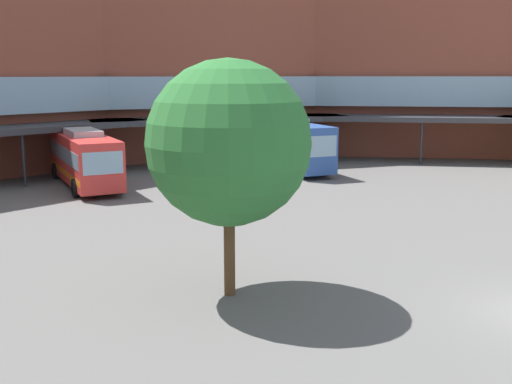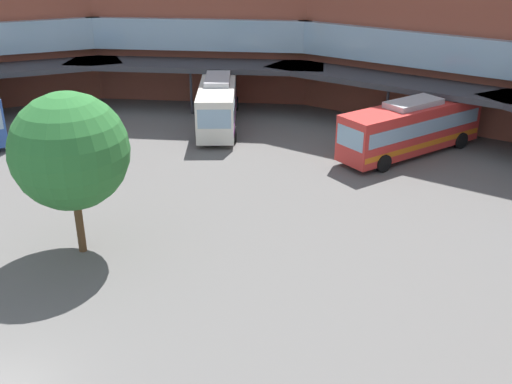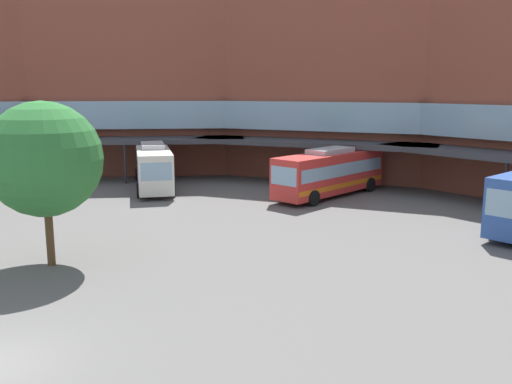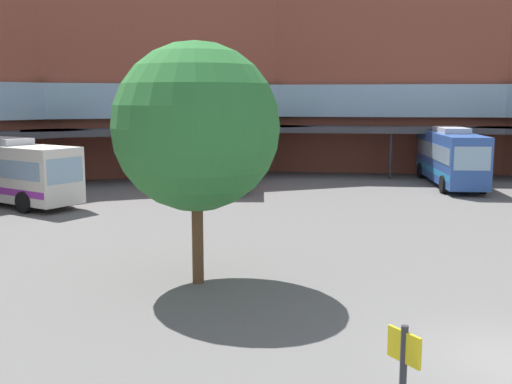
% 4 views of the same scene
% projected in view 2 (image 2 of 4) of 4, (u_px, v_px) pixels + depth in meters
% --- Properties ---
extents(station_building, '(83.81, 47.76, 17.54)m').
position_uv_depth(station_building, '(330.00, 35.00, 32.75)').
color(station_building, brown).
rests_on(station_building, ground).
extents(bus_1, '(8.41, 10.54, 3.66)m').
position_uv_depth(bus_1, '(218.00, 101.00, 44.57)').
color(bus_1, silver).
rests_on(bus_1, ground).
extents(bus_5, '(6.24, 10.89, 3.61)m').
position_uv_depth(bus_5, '(411.00, 127.00, 39.02)').
color(bus_5, red).
rests_on(bus_5, ground).
extents(plaza_tree, '(5.18, 5.18, 7.53)m').
position_uv_depth(plaza_tree, '(70.00, 151.00, 26.13)').
color(plaza_tree, brown).
rests_on(plaza_tree, ground).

